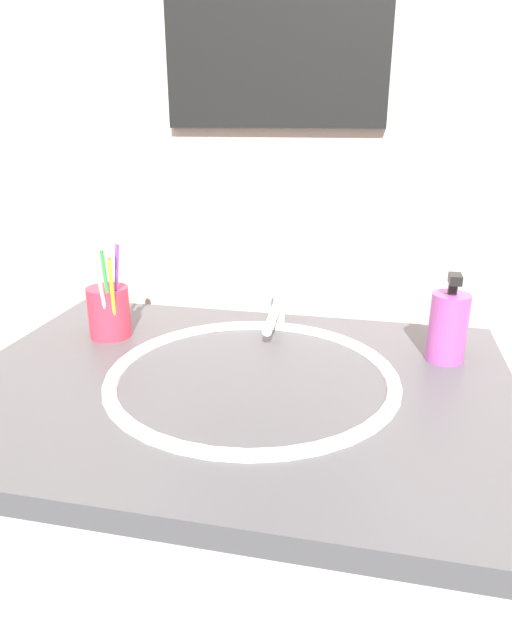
{
  "coord_description": "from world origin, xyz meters",
  "views": [
    {
      "loc": [
        0.21,
        -0.78,
        1.3
      ],
      "look_at": [
        0.03,
        0.05,
        0.99
      ],
      "focal_mm": 30.91,
      "sensor_mm": 36.0,
      "label": 1
    }
  ],
  "objects_px": {
    "toothbrush_cup": "(109,312)",
    "soap_dispenser": "(448,326)",
    "faucet": "(277,306)",
    "toothbrush_white": "(101,289)",
    "toothbrush_purple": "(117,279)",
    "toothbrush_green": "(106,282)",
    "toothbrush_yellow": "(112,287)"
  },
  "relations": [
    {
      "from": "toothbrush_cup",
      "to": "toothbrush_white",
      "type": "bearing_deg",
      "value": -75.02
    },
    {
      "from": "toothbrush_cup",
      "to": "soap_dispenser",
      "type": "height_order",
      "value": "soap_dispenser"
    },
    {
      "from": "toothbrush_white",
      "to": "soap_dispenser",
      "type": "height_order",
      "value": "toothbrush_white"
    },
    {
      "from": "toothbrush_green",
      "to": "toothbrush_purple",
      "type": "height_order",
      "value": "toothbrush_purple"
    },
    {
      "from": "toothbrush_white",
      "to": "soap_dispenser",
      "type": "xyz_separation_m",
      "value": [
        0.62,
        0.06,
        -0.05
      ]
    },
    {
      "from": "toothbrush_yellow",
      "to": "toothbrush_purple",
      "type": "distance_m",
      "value": 0.02
    },
    {
      "from": "toothbrush_cup",
      "to": "toothbrush_green",
      "type": "height_order",
      "value": "toothbrush_green"
    },
    {
      "from": "toothbrush_white",
      "to": "toothbrush_purple",
      "type": "bearing_deg",
      "value": 56.75
    },
    {
      "from": "faucet",
      "to": "toothbrush_green",
      "type": "bearing_deg",
      "value": -155.11
    },
    {
      "from": "toothbrush_yellow",
      "to": "toothbrush_green",
      "type": "relative_size",
      "value": 0.95
    },
    {
      "from": "toothbrush_green",
      "to": "toothbrush_white",
      "type": "bearing_deg",
      "value": -113.86
    },
    {
      "from": "toothbrush_purple",
      "to": "soap_dispenser",
      "type": "distance_m",
      "value": 0.6
    },
    {
      "from": "toothbrush_cup",
      "to": "soap_dispenser",
      "type": "distance_m",
      "value": 0.63
    },
    {
      "from": "toothbrush_white",
      "to": "toothbrush_purple",
      "type": "distance_m",
      "value": 0.04
    },
    {
      "from": "faucet",
      "to": "toothbrush_green",
      "type": "distance_m",
      "value": 0.33
    },
    {
      "from": "toothbrush_cup",
      "to": "toothbrush_green",
      "type": "relative_size",
      "value": 0.49
    },
    {
      "from": "toothbrush_yellow",
      "to": "toothbrush_green",
      "type": "distance_m",
      "value": 0.02
    },
    {
      "from": "faucet",
      "to": "toothbrush_white",
      "type": "distance_m",
      "value": 0.34
    },
    {
      "from": "toothbrush_green",
      "to": "toothbrush_white",
      "type": "distance_m",
      "value": 0.02
    },
    {
      "from": "toothbrush_green",
      "to": "soap_dispenser",
      "type": "bearing_deg",
      "value": 4.89
    },
    {
      "from": "toothbrush_white",
      "to": "toothbrush_purple",
      "type": "xyz_separation_m",
      "value": [
        0.02,
        0.03,
        0.01
      ]
    },
    {
      "from": "toothbrush_green",
      "to": "toothbrush_purple",
      "type": "distance_m",
      "value": 0.02
    },
    {
      "from": "faucet",
      "to": "toothbrush_white",
      "type": "relative_size",
      "value": 0.91
    },
    {
      "from": "toothbrush_white",
      "to": "toothbrush_purple",
      "type": "height_order",
      "value": "toothbrush_purple"
    },
    {
      "from": "faucet",
      "to": "toothbrush_yellow",
      "type": "bearing_deg",
      "value": -153.1
    },
    {
      "from": "toothbrush_yellow",
      "to": "toothbrush_purple",
      "type": "bearing_deg",
      "value": 91.42
    },
    {
      "from": "toothbrush_green",
      "to": "toothbrush_white",
      "type": "xyz_separation_m",
      "value": [
        -0.01,
        -0.01,
        -0.01
      ]
    },
    {
      "from": "toothbrush_cup",
      "to": "soap_dispenser",
      "type": "xyz_separation_m",
      "value": [
        0.63,
        0.02,
        0.01
      ]
    },
    {
      "from": "toothbrush_green",
      "to": "toothbrush_white",
      "type": "height_order",
      "value": "toothbrush_green"
    },
    {
      "from": "toothbrush_white",
      "to": "soap_dispenser",
      "type": "distance_m",
      "value": 0.62
    },
    {
      "from": "soap_dispenser",
      "to": "toothbrush_white",
      "type": "bearing_deg",
      "value": -174.11
    },
    {
      "from": "faucet",
      "to": "toothbrush_green",
      "type": "xyz_separation_m",
      "value": [
        -0.3,
        -0.14,
        0.07
      ]
    }
  ]
}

